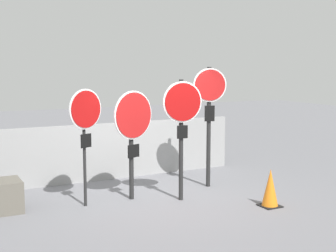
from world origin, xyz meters
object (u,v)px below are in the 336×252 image
(stop_sign_3, at_px, (209,106))
(storage_crate, at_px, (0,196))
(stop_sign_0, at_px, (85,119))
(stop_sign_1, at_px, (133,126))
(traffic_cone_0, at_px, (270,188))
(stop_sign_2, at_px, (182,117))

(stop_sign_3, height_order, storage_crate, stop_sign_3)
(stop_sign_0, xyz_separation_m, stop_sign_1, (0.93, 0.01, -0.17))
(stop_sign_1, bearing_deg, stop_sign_3, -13.28)
(traffic_cone_0, bearing_deg, storage_crate, 156.33)
(traffic_cone_0, distance_m, storage_crate, 4.84)
(stop_sign_2, bearing_deg, stop_sign_1, 156.16)
(traffic_cone_0, relative_size, storage_crate, 0.95)
(stop_sign_0, relative_size, stop_sign_1, 1.03)
(stop_sign_2, distance_m, stop_sign_3, 1.19)
(stop_sign_3, xyz_separation_m, traffic_cone_0, (0.24, -1.71, -1.39))
(traffic_cone_0, xyz_separation_m, storage_crate, (-4.43, 1.94, -0.06))
(stop_sign_0, bearing_deg, stop_sign_2, -38.05)
(stop_sign_0, bearing_deg, storage_crate, 142.52)
(stop_sign_0, height_order, traffic_cone_0, stop_sign_0)
(stop_sign_0, relative_size, storage_crate, 2.94)
(stop_sign_1, distance_m, traffic_cone_0, 2.79)
(stop_sign_3, height_order, traffic_cone_0, stop_sign_3)
(stop_sign_0, height_order, storage_crate, stop_sign_0)
(stop_sign_1, xyz_separation_m, stop_sign_2, (0.80, -0.48, 0.17))
(stop_sign_0, xyz_separation_m, storage_crate, (-1.47, 0.38, -1.33))
(stop_sign_3, distance_m, traffic_cone_0, 2.22)
(stop_sign_1, height_order, storage_crate, stop_sign_1)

